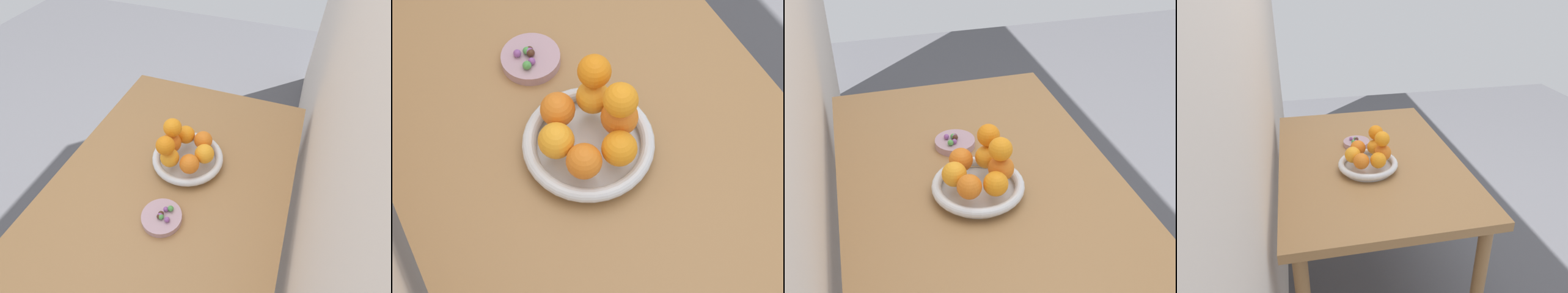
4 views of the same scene
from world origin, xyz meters
TOP-DOWN VIEW (x-y plane):
  - ground_plane at (0.00, 0.00)m, footprint 6.00×6.00m
  - dining_table at (0.00, 0.00)m, footprint 1.10×0.76m
  - fruit_bowl at (-0.11, 0.02)m, footprint 0.24×0.24m
  - candy_dish at (0.13, 0.03)m, footprint 0.12×0.12m
  - orange_0 at (-0.10, 0.08)m, footprint 0.06×0.06m
  - orange_1 at (-0.16, 0.06)m, footprint 0.06×0.06m
  - orange_2 at (-0.17, -0.01)m, footprint 0.06×0.06m
  - orange_3 at (-0.11, -0.04)m, footprint 0.07×0.07m
  - orange_4 at (-0.05, -0.02)m, footprint 0.06×0.06m
  - orange_5 at (-0.05, 0.05)m, footprint 0.06×0.06m
  - orange_6 at (-0.04, -0.02)m, footprint 0.06×0.06m
  - orange_7 at (-0.12, -0.03)m, footprint 0.06×0.06m
  - candy_ball_0 at (0.14, 0.05)m, footprint 0.02×0.02m
  - candy_ball_1 at (0.13, 0.03)m, footprint 0.02×0.02m
  - candy_ball_2 at (0.10, 0.05)m, footprint 0.02×0.02m
  - candy_ball_3 at (0.13, 0.03)m, footprint 0.02×0.02m
  - candy_ball_4 at (0.14, 0.03)m, footprint 0.01×0.01m
  - candy_ball_5 at (0.11, 0.04)m, footprint 0.01×0.01m
  - candy_ball_6 at (0.14, 0.03)m, footprint 0.02×0.02m

SIDE VIEW (x-z plane):
  - ground_plane at x=0.00m, z-range 0.00..0.00m
  - dining_table at x=0.00m, z-range 0.28..1.02m
  - candy_dish at x=0.13m, z-range 0.74..0.76m
  - fruit_bowl at x=-0.11m, z-range 0.74..0.78m
  - candy_ball_4 at x=0.14m, z-range 0.76..0.78m
  - candy_ball_5 at x=0.11m, z-range 0.76..0.78m
  - candy_ball_6 at x=0.14m, z-range 0.76..0.78m
  - candy_ball_0 at x=0.14m, z-range 0.76..0.78m
  - candy_ball_1 at x=0.13m, z-range 0.76..0.78m
  - candy_ball_3 at x=0.13m, z-range 0.76..0.78m
  - candy_ball_2 at x=0.10m, z-range 0.76..0.78m
  - orange_4 at x=-0.05m, z-range 0.78..0.84m
  - orange_1 at x=-0.16m, z-range 0.78..0.84m
  - orange_2 at x=-0.17m, z-range 0.78..0.84m
  - orange_5 at x=-0.05m, z-range 0.78..0.84m
  - orange_0 at x=-0.10m, z-range 0.78..0.84m
  - orange_3 at x=-0.11m, z-range 0.78..0.85m
  - orange_6 at x=-0.04m, z-range 0.84..0.90m
  - orange_7 at x=-0.12m, z-range 0.85..0.91m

